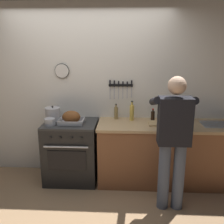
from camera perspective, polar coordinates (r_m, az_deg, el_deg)
The scene contains 15 objects.
ground_plane at distance 3.27m, azimuth -8.35°, elevation -23.06°, with size 8.00×8.00×0.00m, color #937251.
wall_back at distance 3.97m, azimuth -5.32°, elevation 4.69°, with size 6.00×0.13×2.60m.
counter_block at distance 3.89m, azimuth 12.38°, elevation -8.86°, with size 2.03×0.65×0.90m.
stove at distance 3.92m, azimuth -8.99°, elevation -8.62°, with size 0.76×0.67×0.90m.
person_cook at distance 3.13m, azimuth 13.53°, elevation -5.16°, with size 0.51×0.63×1.66m.
roasting_pan at distance 3.68m, azimuth -9.05°, elevation -1.30°, with size 0.35×0.26×0.19m.
stock_pot at distance 3.90m, azimuth -13.04°, elevation -0.43°, with size 0.22×0.22×0.22m.
saucepan at distance 3.69m, azimuth -13.69°, elevation -2.13°, with size 0.15×0.15×0.09m.
cutting_board at distance 3.70m, azimuth 10.91°, elevation -2.52°, with size 0.36×0.24×0.02m, color tan.
bottle_hot_sauce at distance 3.86m, azimuth 14.26°, elevation -0.82°, with size 0.05×0.05×0.20m.
bottle_wine_red at distance 3.85m, azimuth 16.11°, elevation -0.30°, with size 0.08×0.08×0.31m.
bottle_cooking_oil at distance 3.80m, azimuth 4.44°, elevation -0.06°, with size 0.06×0.06×0.29m.
bottle_soy_sauce at distance 3.84m, azimuth 9.08°, elevation -0.79°, with size 0.06×0.06×0.18m.
bottle_vinegar at distance 3.86m, azimuth 0.90°, elevation -0.17°, with size 0.06×0.06×0.23m.
bottle_olive_oil at distance 3.85m, azimuth 11.88°, elevation -0.12°, with size 0.07×0.07×0.30m.
Camera 1 is at (0.57, -2.52, 2.01)m, focal length 41.03 mm.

